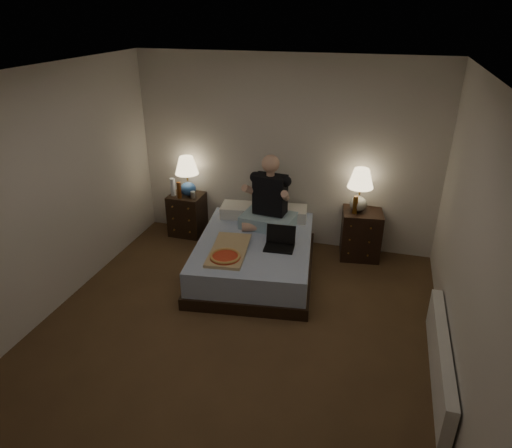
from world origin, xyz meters
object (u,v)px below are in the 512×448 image
(bed, at_px, (255,256))
(beer_bottle_left, at_px, (179,190))
(nightstand_left, at_px, (187,214))
(water_bottle, at_px, (173,187))
(nightstand_right, at_px, (361,234))
(lamp_right, at_px, (360,190))
(soda_can, at_px, (193,195))
(laptop, at_px, (279,239))
(pizza_box, at_px, (225,257))
(person, at_px, (269,192))
(beer_bottle_right, at_px, (355,205))
(lamp_left, at_px, (187,176))
(radiator, at_px, (440,358))

(bed, bearing_deg, beer_bottle_left, 145.49)
(nightstand_left, height_order, water_bottle, water_bottle)
(nightstand_right, bearing_deg, lamp_right, 172.41)
(soda_can, bearing_deg, laptop, -30.04)
(soda_can, height_order, pizza_box, soda_can)
(lamp_right, relative_size, person, 0.60)
(soda_can, distance_m, laptop, 1.64)
(beer_bottle_left, distance_m, beer_bottle_right, 2.37)
(nightstand_right, relative_size, water_bottle, 2.56)
(beer_bottle_right, bearing_deg, nightstand_left, 177.84)
(soda_can, distance_m, person, 1.21)
(beer_bottle_left, bearing_deg, lamp_right, 2.96)
(lamp_left, relative_size, lamp_right, 1.00)
(nightstand_left, xyz_separation_m, radiator, (3.28, -2.03, -0.10))
(soda_can, xyz_separation_m, pizza_box, (0.90, -1.25, -0.16))
(nightstand_left, distance_m, pizza_box, 1.70)
(radiator, bearing_deg, person, 140.02)
(nightstand_right, xyz_separation_m, radiator, (0.84, -2.03, -0.12))
(beer_bottle_left, relative_size, person, 0.25)
(soda_can, bearing_deg, pizza_box, -54.04)
(water_bottle, bearing_deg, lamp_left, 16.77)
(beer_bottle_right, relative_size, laptop, 0.68)
(bed, xyz_separation_m, soda_can, (-1.08, 0.68, 0.42))
(nightstand_right, distance_m, soda_can, 2.32)
(lamp_left, bearing_deg, lamp_right, 0.00)
(bed, height_order, beer_bottle_right, beer_bottle_right)
(nightstand_left, bearing_deg, soda_can, -29.08)
(beer_bottle_left, bearing_deg, person, -9.98)
(bed, relative_size, soda_can, 17.83)
(water_bottle, distance_m, person, 1.49)
(lamp_left, relative_size, beer_bottle_right, 2.43)
(lamp_right, distance_m, beer_bottle_left, 2.42)
(pizza_box, bearing_deg, beer_bottle_right, 37.23)
(beer_bottle_left, relative_size, laptop, 0.68)
(beer_bottle_left, bearing_deg, nightstand_right, 2.88)
(lamp_left, xyz_separation_m, soda_can, (0.10, -0.08, -0.23))
(nightstand_right, height_order, lamp_left, lamp_left)
(beer_bottle_right, distance_m, radiator, 2.23)
(lamp_left, bearing_deg, beer_bottle_left, -122.26)
(beer_bottle_right, bearing_deg, nightstand_right, 40.68)
(nightstand_right, relative_size, pizza_box, 0.84)
(nightstand_left, height_order, beer_bottle_left, beer_bottle_left)
(soda_can, relative_size, beer_bottle_left, 0.43)
(water_bottle, xyz_separation_m, laptop, (1.72, -0.84, -0.15))
(laptop, bearing_deg, radiator, -37.02)
(radiator, bearing_deg, beer_bottle_right, 116.00)
(lamp_right, height_order, beer_bottle_right, lamp_right)
(nightstand_left, xyz_separation_m, beer_bottle_right, (2.33, -0.09, 0.46))
(beer_bottle_left, xyz_separation_m, radiator, (3.32, -1.90, -0.51))
(laptop, distance_m, pizza_box, 0.67)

